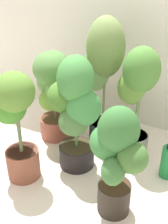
% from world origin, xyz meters
% --- Properties ---
extents(ground_plane, '(8.00, 8.00, 0.00)m').
position_xyz_m(ground_plane, '(0.00, 0.00, 0.00)').
color(ground_plane, silver).
rests_on(ground_plane, ground).
extents(potted_plant_back_center, '(0.40, 0.36, 0.94)m').
position_xyz_m(potted_plant_back_center, '(-0.02, 0.51, 0.59)').
color(potted_plant_back_center, black).
rests_on(potted_plant_back_center, ground).
extents(potted_plant_front_right, '(0.39, 0.31, 0.67)m').
position_xyz_m(potted_plant_front_right, '(0.35, -0.13, 0.38)').
color(potted_plant_front_right, '#2E261F').
rests_on(potted_plant_front_right, ground).
extents(potted_plant_back_right, '(0.33, 0.29, 0.81)m').
position_xyz_m(potted_plant_back_right, '(0.27, 0.40, 0.49)').
color(potted_plant_back_right, gray).
rests_on(potted_plant_back_right, ground).
extents(potted_plant_front_left, '(0.35, 0.33, 0.72)m').
position_xyz_m(potted_plant_front_left, '(-0.30, -0.12, 0.42)').
color(potted_plant_front_left, brown).
rests_on(potted_plant_front_left, ground).
extents(potted_plant_center, '(0.46, 0.38, 0.78)m').
position_xyz_m(potted_plant_center, '(-0.04, 0.13, 0.45)').
color(potted_plant_center, black).
rests_on(potted_plant_center, ground).
extents(potted_plant_back_left, '(0.43, 0.41, 0.70)m').
position_xyz_m(potted_plant_back_left, '(-0.34, 0.36, 0.42)').
color(potted_plant_back_left, '#954D3C').
rests_on(potted_plant_back_left, ground).
extents(nutrient_bottle, '(0.10, 0.10, 0.24)m').
position_xyz_m(nutrient_bottle, '(0.55, 0.30, 0.11)').
color(nutrient_bottle, '#1E843D').
rests_on(nutrient_bottle, ground).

